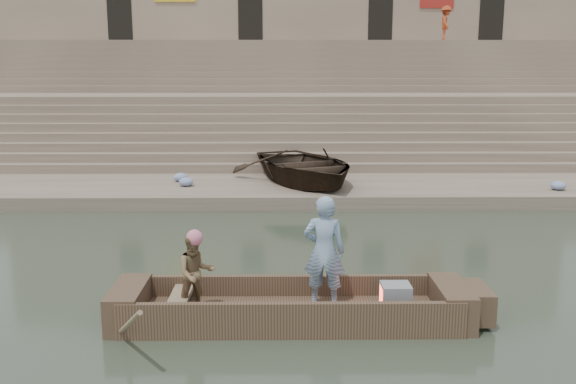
{
  "coord_description": "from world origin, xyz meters",
  "views": [
    {
      "loc": [
        -0.38,
        -11.08,
        4.0
      ],
      "look_at": [
        -0.23,
        1.84,
        1.4
      ],
      "focal_mm": 39.4,
      "sensor_mm": 36.0,
      "label": 1
    }
  ],
  "objects_px": {
    "main_rowboat": "(291,315)",
    "pedestrian": "(446,23)",
    "television": "(395,296)",
    "standing_man": "(324,251)",
    "beached_rowboat": "(304,166)",
    "rowing_man": "(196,273)"
  },
  "relations": [
    {
      "from": "television",
      "to": "pedestrian",
      "type": "xyz_separation_m",
      "value": [
        6.57,
        23.41,
        5.64
      ]
    },
    {
      "from": "main_rowboat",
      "to": "pedestrian",
      "type": "distance_m",
      "value": 25.51
    },
    {
      "from": "standing_man",
      "to": "beached_rowboat",
      "type": "height_order",
      "value": "standing_man"
    },
    {
      "from": "main_rowboat",
      "to": "standing_man",
      "type": "bearing_deg",
      "value": 15.49
    },
    {
      "from": "beached_rowboat",
      "to": "main_rowboat",
      "type": "bearing_deg",
      "value": -113.81
    },
    {
      "from": "rowing_man",
      "to": "beached_rowboat",
      "type": "xyz_separation_m",
      "value": [
        2.05,
        10.03,
        0.09
      ]
    },
    {
      "from": "television",
      "to": "pedestrian",
      "type": "distance_m",
      "value": 24.96
    },
    {
      "from": "standing_man",
      "to": "rowing_man",
      "type": "bearing_deg",
      "value": 14.24
    },
    {
      "from": "main_rowboat",
      "to": "pedestrian",
      "type": "xyz_separation_m",
      "value": [
        8.22,
        23.41,
        5.95
      ]
    },
    {
      "from": "standing_man",
      "to": "pedestrian",
      "type": "bearing_deg",
      "value": -100.6
    },
    {
      "from": "main_rowboat",
      "to": "pedestrian",
      "type": "height_order",
      "value": "pedestrian"
    },
    {
      "from": "television",
      "to": "beached_rowboat",
      "type": "relative_size",
      "value": 0.09
    },
    {
      "from": "rowing_man",
      "to": "main_rowboat",
      "type": "bearing_deg",
      "value": -18.5
    },
    {
      "from": "rowing_man",
      "to": "beached_rowboat",
      "type": "relative_size",
      "value": 0.24
    },
    {
      "from": "television",
      "to": "rowing_man",
      "type": "bearing_deg",
      "value": -178.48
    },
    {
      "from": "television",
      "to": "beached_rowboat",
      "type": "height_order",
      "value": "beached_rowboat"
    },
    {
      "from": "standing_man",
      "to": "television",
      "type": "distance_m",
      "value": 1.32
    },
    {
      "from": "pedestrian",
      "to": "main_rowboat",
      "type": "bearing_deg",
      "value": 169.95
    },
    {
      "from": "main_rowboat",
      "to": "rowing_man",
      "type": "xyz_separation_m",
      "value": [
        -1.47,
        -0.08,
        0.73
      ]
    },
    {
      "from": "main_rowboat",
      "to": "rowing_man",
      "type": "height_order",
      "value": "rowing_man"
    },
    {
      "from": "rowing_man",
      "to": "television",
      "type": "xyz_separation_m",
      "value": [
        3.12,
        0.08,
        -0.42
      ]
    },
    {
      "from": "beached_rowboat",
      "to": "pedestrian",
      "type": "height_order",
      "value": "pedestrian"
    }
  ]
}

